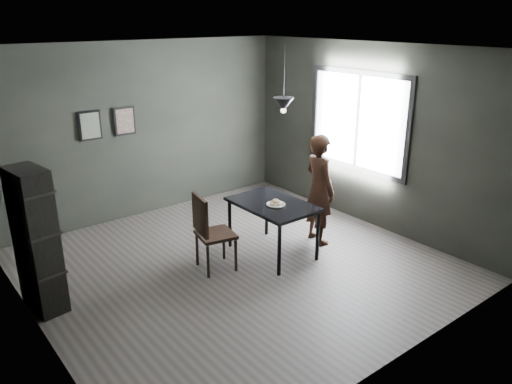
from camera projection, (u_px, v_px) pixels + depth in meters
ground at (238, 265)px, 6.67m from camera, size 5.00×5.00×0.00m
back_wall at (145, 130)px, 8.05m from camera, size 5.00×0.10×2.80m
ceiling at (235, 48)px, 5.73m from camera, size 5.00×5.00×0.02m
window_assembly at (358, 121)px, 7.72m from camera, size 0.04×1.96×1.56m
cafe_table at (273, 208)px, 6.80m from camera, size 0.80×1.20×0.75m
white_plate at (276, 205)px, 6.69m from camera, size 0.23×0.23×0.01m
donut_pile at (276, 203)px, 6.68m from camera, size 0.18×0.18×0.08m
woman at (319, 189)px, 7.12m from camera, size 0.49×0.65×1.61m
wood_chair at (209, 228)px, 6.37m from camera, size 0.53×0.53×1.04m
shelf_unit at (36, 241)px, 5.44m from camera, size 0.39×0.59×1.66m
pendant_lamp at (283, 104)px, 6.55m from camera, size 0.28×0.28×0.86m
framed_print_left at (90, 126)px, 7.43m from camera, size 0.34×0.04×0.44m
framed_print_right at (125, 121)px, 7.75m from camera, size 0.34×0.04×0.44m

